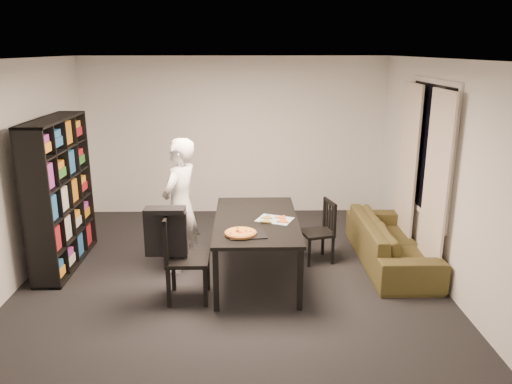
{
  "coord_description": "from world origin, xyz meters",
  "views": [
    {
      "loc": [
        0.17,
        -5.47,
        2.71
      ],
      "look_at": [
        0.31,
        0.28,
        1.05
      ],
      "focal_mm": 35.0,
      "sensor_mm": 36.0,
      "label": 1
    }
  ],
  "objects_px": {
    "baking_tray": "(247,234)",
    "dining_table": "(256,224)",
    "person": "(180,205)",
    "pepperoni_pizza": "(241,233)",
    "bookshelf": "(60,194)",
    "sofa": "(391,242)",
    "chair_left": "(179,251)",
    "chair_right": "(322,227)"
  },
  "relations": [
    {
      "from": "baking_tray",
      "to": "dining_table",
      "type": "bearing_deg",
      "value": 77.94
    },
    {
      "from": "person",
      "to": "pepperoni_pizza",
      "type": "relative_size",
      "value": 4.81
    },
    {
      "from": "dining_table",
      "to": "person",
      "type": "bearing_deg",
      "value": 165.3
    },
    {
      "from": "bookshelf",
      "to": "sofa",
      "type": "xyz_separation_m",
      "value": [
        4.23,
        -0.06,
        -0.66
      ]
    },
    {
      "from": "dining_table",
      "to": "sofa",
      "type": "bearing_deg",
      "value": 11.4
    },
    {
      "from": "baking_tray",
      "to": "pepperoni_pizza",
      "type": "xyz_separation_m",
      "value": [
        -0.07,
        -0.01,
        0.02
      ]
    },
    {
      "from": "dining_table",
      "to": "chair_left",
      "type": "height_order",
      "value": "chair_left"
    },
    {
      "from": "dining_table",
      "to": "pepperoni_pizza",
      "type": "xyz_separation_m",
      "value": [
        -0.18,
        -0.54,
        0.09
      ]
    },
    {
      "from": "bookshelf",
      "to": "chair_left",
      "type": "distance_m",
      "value": 1.91
    },
    {
      "from": "dining_table",
      "to": "baking_tray",
      "type": "relative_size",
      "value": 4.46
    },
    {
      "from": "dining_table",
      "to": "person",
      "type": "xyz_separation_m",
      "value": [
        -0.93,
        0.24,
        0.16
      ]
    },
    {
      "from": "chair_right",
      "to": "baking_tray",
      "type": "xyz_separation_m",
      "value": [
        -0.99,
        -0.98,
        0.28
      ]
    },
    {
      "from": "person",
      "to": "chair_right",
      "type": "bearing_deg",
      "value": 120.28
    },
    {
      "from": "chair_right",
      "to": "person",
      "type": "height_order",
      "value": "person"
    },
    {
      "from": "dining_table",
      "to": "baking_tray",
      "type": "bearing_deg",
      "value": -102.06
    },
    {
      "from": "bookshelf",
      "to": "baking_tray",
      "type": "height_order",
      "value": "bookshelf"
    },
    {
      "from": "sofa",
      "to": "chair_right",
      "type": "bearing_deg",
      "value": 83.22
    },
    {
      "from": "baking_tray",
      "to": "sofa",
      "type": "height_order",
      "value": "baking_tray"
    },
    {
      "from": "chair_right",
      "to": "sofa",
      "type": "height_order",
      "value": "chair_right"
    },
    {
      "from": "dining_table",
      "to": "baking_tray",
      "type": "height_order",
      "value": "baking_tray"
    },
    {
      "from": "chair_left",
      "to": "baking_tray",
      "type": "relative_size",
      "value": 2.48
    },
    {
      "from": "person",
      "to": "baking_tray",
      "type": "height_order",
      "value": "person"
    },
    {
      "from": "chair_left",
      "to": "chair_right",
      "type": "xyz_separation_m",
      "value": [
        1.74,
        1.02,
        -0.1
      ]
    },
    {
      "from": "dining_table",
      "to": "bookshelf",
      "type": "bearing_deg",
      "value": 170.4
    },
    {
      "from": "chair_right",
      "to": "sofa",
      "type": "distance_m",
      "value": 0.91
    },
    {
      "from": "person",
      "to": "chair_left",
      "type": "bearing_deg",
      "value": 28.64
    },
    {
      "from": "dining_table",
      "to": "chair_left",
      "type": "distance_m",
      "value": 1.03
    },
    {
      "from": "person",
      "to": "sofa",
      "type": "xyz_separation_m",
      "value": [
        2.7,
        0.11,
        -0.55
      ]
    },
    {
      "from": "bookshelf",
      "to": "baking_tray",
      "type": "xyz_separation_m",
      "value": [
        2.35,
        -0.94,
        -0.2
      ]
    },
    {
      "from": "sofa",
      "to": "person",
      "type": "bearing_deg",
      "value": 92.35
    },
    {
      "from": "baking_tray",
      "to": "sofa",
      "type": "bearing_deg",
      "value": 25.11
    },
    {
      "from": "dining_table",
      "to": "pepperoni_pizza",
      "type": "distance_m",
      "value": 0.57
    },
    {
      "from": "chair_left",
      "to": "chair_right",
      "type": "bearing_deg",
      "value": -59.78
    },
    {
      "from": "bookshelf",
      "to": "person",
      "type": "bearing_deg",
      "value": -6.41
    },
    {
      "from": "dining_table",
      "to": "pepperoni_pizza",
      "type": "bearing_deg",
      "value": -108.93
    },
    {
      "from": "chair_left",
      "to": "chair_right",
      "type": "distance_m",
      "value": 2.02
    },
    {
      "from": "dining_table",
      "to": "baking_tray",
      "type": "xyz_separation_m",
      "value": [
        -0.11,
        -0.52,
        0.07
      ]
    },
    {
      "from": "chair_right",
      "to": "baking_tray",
      "type": "relative_size",
      "value": 2.05
    },
    {
      "from": "pepperoni_pizza",
      "to": "sofa",
      "type": "bearing_deg",
      "value": 24.6
    },
    {
      "from": "bookshelf",
      "to": "chair_right",
      "type": "height_order",
      "value": "bookshelf"
    },
    {
      "from": "baking_tray",
      "to": "pepperoni_pizza",
      "type": "height_order",
      "value": "pepperoni_pizza"
    },
    {
      "from": "chair_left",
      "to": "pepperoni_pizza",
      "type": "height_order",
      "value": "chair_left"
    }
  ]
}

